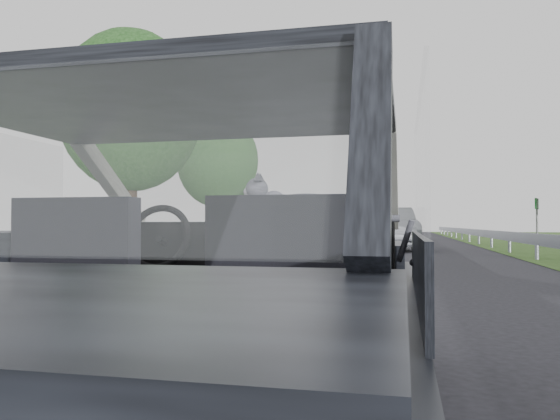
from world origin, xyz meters
The scene contains 10 objects.
subject_car centered at (0.00, 0.00, 0.72)m, with size 1.80×4.00×1.45m, color black.
dashboard centered at (0.00, 0.62, 0.85)m, with size 1.58×0.45×0.30m, color black.
driver_seat centered at (-0.40, -0.29, 0.88)m, with size 0.50×0.72×0.42m, color black.
passenger_seat centered at (0.40, -0.29, 0.88)m, with size 0.50×0.72×0.42m, color black.
steering_wheel centered at (-0.40, 0.33, 0.92)m, with size 0.36×0.36×0.04m, color black.
cat centered at (0.32, 0.64, 1.09)m, with size 0.60×0.19×0.27m, color gray.
other_car centered at (0.29, 19.22, 0.82)m, with size 1.97×4.99×1.64m, color #A2A5B1.
highway_sign centered at (7.34, 27.20, 1.14)m, with size 0.09×0.92×2.29m, color #0B581A.
tree_5 centered at (-9.59, 17.15, 4.19)m, with size 5.53×5.53×8.38m, color black, non-canonical shape.
tree_6 centered at (-10.03, 28.58, 3.69)m, with size 4.87×4.87×7.38m, color black, non-canonical shape.
Camera 1 is at (0.84, -2.29, 0.99)m, focal length 35.00 mm.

